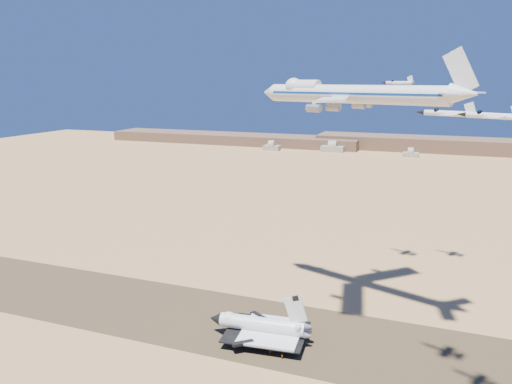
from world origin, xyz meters
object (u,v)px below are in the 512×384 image
(crew_c, at_px, (282,357))
(crew_a, at_px, (270,352))
(chase_jet_b, at_px, (491,116))
(shuttle, at_px, (261,326))
(chase_jet_d, at_px, (398,83))
(crew_b, at_px, (273,351))
(carrier_747, at_px, (346,94))
(chase_jet_a, at_px, (447,113))
(chase_jet_e, at_px, (454,93))

(crew_c, bearing_deg, crew_a, 17.79)
(chase_jet_b, bearing_deg, shuttle, -176.73)
(shuttle, bearing_deg, crew_c, -47.32)
(shuttle, bearing_deg, chase_jet_d, 62.34)
(crew_b, height_order, chase_jet_b, chase_jet_b)
(shuttle, bearing_deg, chase_jet_b, -27.52)
(carrier_747, distance_m, chase_jet_a, 61.68)
(crew_c, bearing_deg, chase_jet_a, -148.32)
(chase_jet_a, bearing_deg, crew_a, -163.46)
(chase_jet_b, xyz_separation_m, chase_jet_e, (-7.48, 123.26, 2.03))
(crew_b, relative_size, crew_c, 1.13)
(crew_a, xyz_separation_m, chase_jet_d, (29.09, 95.92, 91.33))
(chase_jet_b, height_order, chase_jet_d, chase_jet_d)
(carrier_747, bearing_deg, chase_jet_b, -35.19)
(crew_b, distance_m, crew_c, 4.95)
(crew_b, distance_m, chase_jet_e, 145.14)
(shuttle, relative_size, crew_a, 21.10)
(carrier_747, relative_size, chase_jet_e, 5.63)
(crew_c, relative_size, chase_jet_e, 0.10)
(crew_c, height_order, chase_jet_b, chase_jet_b)
(chase_jet_e, bearing_deg, crew_b, -95.49)
(shuttle, bearing_deg, crew_b, -53.08)
(chase_jet_a, xyz_separation_m, chase_jet_e, (2.34, 108.72, 2.60))
(crew_a, height_order, chase_jet_d, chase_jet_d)
(chase_jet_e, bearing_deg, crew_a, -95.62)
(crew_c, bearing_deg, chase_jet_d, -69.02)
(crew_b, xyz_separation_m, chase_jet_d, (28.35, 95.04, 91.35))
(shuttle, distance_m, chase_jet_e, 140.03)
(crew_b, relative_size, chase_jet_b, 0.12)
(chase_jet_e, bearing_deg, shuttle, -100.54)
(carrier_747, distance_m, crew_a, 99.55)
(crew_b, bearing_deg, chase_jet_a, -115.29)
(chase_jet_d, bearing_deg, crew_b, -81.12)
(crew_b, xyz_separation_m, crew_c, (4.31, -2.42, -0.10))
(chase_jet_d, bearing_deg, crew_c, -78.37)
(crew_b, height_order, crew_c, crew_b)
(chase_jet_b, distance_m, chase_jet_e, 123.50)
(shuttle, xyz_separation_m, chase_jet_b, (67.63, -27.37, 80.41))
(crew_a, distance_m, chase_jet_e, 146.03)
(shuttle, xyz_separation_m, chase_jet_d, (35.53, 87.19, 87.20))
(crew_a, bearing_deg, chase_jet_b, -105.45)
(shuttle, relative_size, chase_jet_a, 2.43)
(shuttle, distance_m, chase_jet_d, 128.33)
(chase_jet_a, relative_size, chase_jet_b, 1.07)
(crew_c, bearing_deg, carrier_747, -66.77)
(shuttle, xyz_separation_m, crew_a, (6.44, -8.73, -4.13))
(chase_jet_a, bearing_deg, chase_jet_b, -34.87)
(crew_c, height_order, chase_jet_d, chase_jet_d)
(shuttle, relative_size, chase_jet_d, 2.43)
(carrier_747, xyz_separation_m, chase_jet_a, (36.69, -49.47, -3.41))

